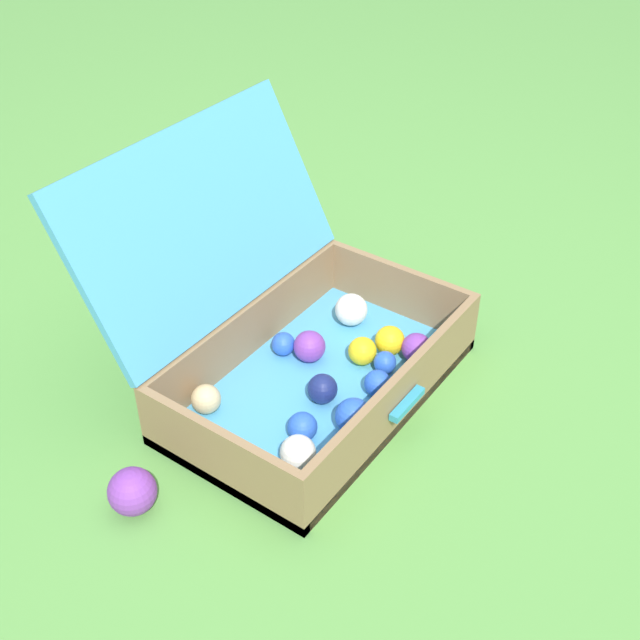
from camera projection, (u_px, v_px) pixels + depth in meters
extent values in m
plane|color=#569342|center=(318.00, 413.00, 1.75)|extent=(16.00, 16.00, 0.00)
cube|color=#4799C6|center=(320.00, 388.00, 1.79)|extent=(0.68, 0.41, 0.03)
cube|color=olive|center=(219.00, 458.00, 1.54)|extent=(0.02, 0.41, 0.15)
cube|color=olive|center=(399.00, 294.00, 1.96)|extent=(0.02, 0.41, 0.15)
cube|color=olive|center=(398.00, 402.00, 1.66)|extent=(0.64, 0.02, 0.15)
cube|color=olive|center=(250.00, 333.00, 1.84)|extent=(0.64, 0.02, 0.15)
cube|color=#4799C6|center=(205.00, 220.00, 1.73)|extent=(0.68, 0.21, 0.37)
cube|color=teal|center=(407.00, 404.00, 1.65)|extent=(0.11, 0.02, 0.02)
sphere|color=blue|center=(353.00, 416.00, 1.65)|extent=(0.08, 0.08, 0.08)
sphere|color=blue|center=(283.00, 344.00, 1.85)|extent=(0.05, 0.05, 0.05)
sphere|color=white|center=(351.00, 310.00, 1.93)|extent=(0.08, 0.08, 0.08)
sphere|color=navy|center=(322.00, 389.00, 1.72)|extent=(0.06, 0.06, 0.06)
sphere|color=blue|center=(302.00, 427.00, 1.63)|extent=(0.06, 0.06, 0.06)
sphere|color=white|center=(298.00, 453.00, 1.57)|extent=(0.07, 0.07, 0.07)
sphere|color=#D1B784|center=(206.00, 399.00, 1.70)|extent=(0.06, 0.06, 0.06)
sphere|color=yellow|center=(390.00, 340.00, 1.85)|extent=(0.07, 0.07, 0.07)
sphere|color=blue|center=(377.00, 383.00, 1.74)|extent=(0.06, 0.06, 0.06)
sphere|color=yellow|center=(364.00, 352.00, 1.82)|extent=(0.06, 0.06, 0.06)
sphere|color=blue|center=(385.00, 362.00, 1.80)|extent=(0.05, 0.05, 0.05)
sphere|color=purple|center=(310.00, 346.00, 1.83)|extent=(0.07, 0.07, 0.07)
sphere|color=purple|center=(416.00, 348.00, 1.83)|extent=(0.07, 0.07, 0.07)
sphere|color=purple|center=(132.00, 491.00, 1.51)|extent=(0.09, 0.09, 0.09)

